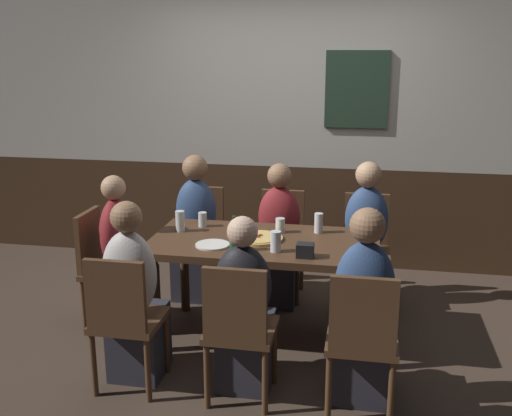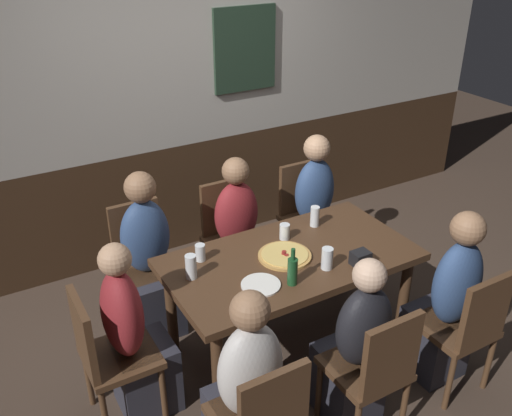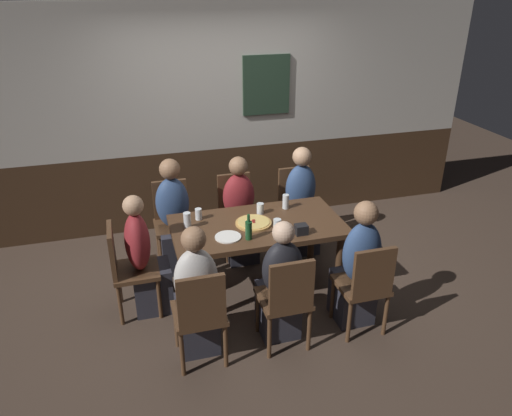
{
  "view_description": "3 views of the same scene",
  "coord_description": "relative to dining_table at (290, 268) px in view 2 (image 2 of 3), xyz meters",
  "views": [
    {
      "loc": [
        0.67,
        -3.9,
        2.04
      ],
      "look_at": [
        -0.05,
        -0.04,
        0.98
      ],
      "focal_mm": 41.99,
      "sensor_mm": 36.0,
      "label": 1
    },
    {
      "loc": [
        -1.68,
        -2.47,
        2.65
      ],
      "look_at": [
        -0.2,
        0.08,
        1.1
      ],
      "focal_mm": 39.32,
      "sensor_mm": 36.0,
      "label": 2
    },
    {
      "loc": [
        -1.12,
        -3.85,
        2.82
      ],
      "look_at": [
        -0.0,
        0.05,
        0.88
      ],
      "focal_mm": 34.21,
      "sensor_mm": 36.0,
      "label": 3
    }
  ],
  "objects": [
    {
      "name": "ground_plane",
      "position": [
        0.0,
        0.0,
        -0.65
      ],
      "size": [
        12.0,
        12.0,
        0.0
      ],
      "primitive_type": "plane",
      "color": "#423328"
    },
    {
      "name": "pint_glass_stout",
      "position": [
        0.36,
        0.25,
        0.15
      ],
      "size": [
        0.06,
        0.06,
        0.15
      ],
      "color": "silver",
      "rests_on": "dining_table"
    },
    {
      "name": "plate_white_large",
      "position": [
        -0.32,
        -0.18,
        0.09
      ],
      "size": [
        0.23,
        0.23,
        0.01
      ],
      "primitive_type": "cylinder",
      "color": "white",
      "rests_on": "dining_table"
    },
    {
      "name": "person_mid_far",
      "position": [
        -0.0,
        0.68,
        -0.17
      ],
      "size": [
        0.34,
        0.37,
        1.15
      ],
      "color": "#2D2D38",
      "rests_on": "ground_plane"
    },
    {
      "name": "person_right_far",
      "position": [
        0.7,
        0.68,
        -0.15
      ],
      "size": [
        0.34,
        0.37,
        1.19
      ],
      "color": "#2D2D38",
      "rests_on": "ground_plane"
    },
    {
      "name": "person_left_near",
      "position": [
        -0.7,
        -0.68,
        -0.16
      ],
      "size": [
        0.34,
        0.37,
        1.17
      ],
      "color": "#2D2D38",
      "rests_on": "ground_plane"
    },
    {
      "name": "person_mid_near",
      "position": [
        0.0,
        -0.67,
        -0.19
      ],
      "size": [
        0.34,
        0.37,
        1.11
      ],
      "color": "#2D2D38",
      "rests_on": "ground_plane"
    },
    {
      "name": "chair_left_far",
      "position": [
        -0.7,
        0.84,
        -0.16
      ],
      "size": [
        0.4,
        0.4,
        0.88
      ],
      "color": "#513521",
      "rests_on": "ground_plane"
    },
    {
      "name": "chair_right_near",
      "position": [
        0.7,
        -0.84,
        -0.16
      ],
      "size": [
        0.4,
        0.4,
        0.88
      ],
      "color": "#513521",
      "rests_on": "ground_plane"
    },
    {
      "name": "condiment_caddy",
      "position": [
        0.32,
        -0.29,
        0.13
      ],
      "size": [
        0.11,
        0.09,
        0.09
      ],
      "primitive_type": "cube",
      "color": "black",
      "rests_on": "dining_table"
    },
    {
      "name": "beer_glass_half",
      "position": [
        -0.51,
        0.24,
        0.14
      ],
      "size": [
        0.06,
        0.06,
        0.11
      ],
      "color": "silver",
      "rests_on": "dining_table"
    },
    {
      "name": "chair_mid_near",
      "position": [
        0.0,
        -0.84,
        -0.16
      ],
      "size": [
        0.4,
        0.4,
        0.88
      ],
      "color": "#513521",
      "rests_on": "ground_plane"
    },
    {
      "name": "pint_glass_amber",
      "position": [
        -0.64,
        0.1,
        0.15
      ],
      "size": [
        0.07,
        0.07,
        0.15
      ],
      "color": "silver",
      "rests_on": "dining_table"
    },
    {
      "name": "highball_clear",
      "position": [
        0.12,
        -0.22,
        0.15
      ],
      "size": [
        0.07,
        0.07,
        0.14
      ],
      "color": "silver",
      "rests_on": "dining_table"
    },
    {
      "name": "dining_table",
      "position": [
        0.0,
        0.0,
        0.0
      ],
      "size": [
        1.59,
        0.84,
        0.74
      ],
      "color": "#472D1C",
      "rests_on": "ground_plane"
    },
    {
      "name": "pizza",
      "position": [
        -0.04,
        0.01,
        0.1
      ],
      "size": [
        0.34,
        0.34,
        0.03
      ],
      "color": "tan",
      "rests_on": "dining_table"
    },
    {
      "name": "beer_bottle_green",
      "position": [
        -0.15,
        -0.25,
        0.18
      ],
      "size": [
        0.06,
        0.06,
        0.24
      ],
      "color": "#194723",
      "rests_on": "dining_table"
    },
    {
      "name": "tumbler_water",
      "position": [
        0.08,
        0.2,
        0.13
      ],
      "size": [
        0.07,
        0.07,
        0.11
      ],
      "color": "silver",
      "rests_on": "dining_table"
    },
    {
      "name": "chair_head_west",
      "position": [
        -1.21,
        0.0,
        -0.16
      ],
      "size": [
        0.4,
        0.4,
        0.88
      ],
      "color": "#513521",
      "rests_on": "ground_plane"
    },
    {
      "name": "person_head_west",
      "position": [
        -1.05,
        0.0,
        -0.17
      ],
      "size": [
        0.37,
        0.34,
        1.16
      ],
      "color": "#2D2D38",
      "rests_on": "ground_plane"
    },
    {
      "name": "wall_back",
      "position": [
        0.0,
        1.65,
        0.65
      ],
      "size": [
        6.4,
        0.13,
        2.6
      ],
      "color": "#3D2819",
      "rests_on": "ground_plane"
    },
    {
      "name": "person_right_near",
      "position": [
        0.7,
        -0.68,
        -0.14
      ],
      "size": [
        0.34,
        0.37,
        1.2
      ],
      "color": "#2D2D38",
      "rests_on": "ground_plane"
    },
    {
      "name": "person_left_far",
      "position": [
        -0.7,
        0.68,
        -0.14
      ],
      "size": [
        0.34,
        0.37,
        1.19
      ],
      "color": "#2D2D38",
      "rests_on": "ground_plane"
    },
    {
      "name": "chair_right_far",
      "position": [
        0.7,
        0.84,
        -0.16
      ],
      "size": [
        0.4,
        0.4,
        0.88
      ],
      "color": "#513521",
      "rests_on": "ground_plane"
    },
    {
      "name": "chair_mid_far",
      "position": [
        0.0,
        0.84,
        -0.16
      ],
      "size": [
        0.4,
        0.4,
        0.88
      ],
      "color": "#513521",
      "rests_on": "ground_plane"
    }
  ]
}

